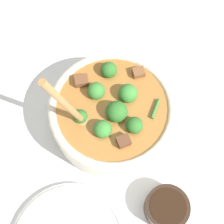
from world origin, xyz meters
TOP-DOWN VIEW (x-y plane):
  - ground_plane at (0.00, 0.00)m, footprint 4.00×4.00m
  - stew_bowl at (-0.00, 0.00)m, footprint 0.25×0.25m
  - condiment_bowl at (0.00, -0.21)m, footprint 0.08×0.08m

SIDE VIEW (x-z plane):
  - ground_plane at x=0.00m, z-range 0.00..0.00m
  - condiment_bowl at x=0.00m, z-range 0.00..0.04m
  - stew_bowl at x=0.00m, z-range -0.08..0.18m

